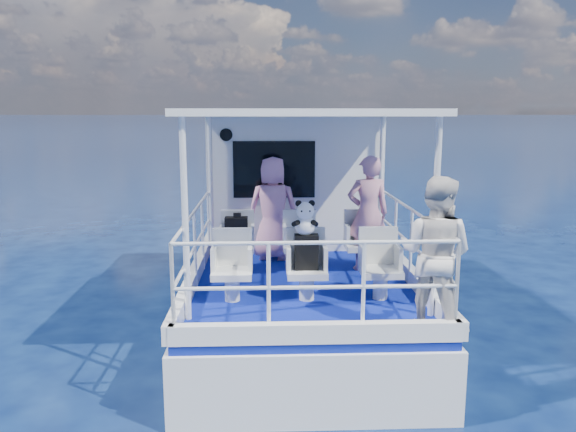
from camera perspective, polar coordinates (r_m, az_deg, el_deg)
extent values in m
plane|color=#08153A|center=(8.25, 1.29, -11.91)|extent=(2000.00, 2000.00, 0.00)
cube|color=white|center=(9.18, 0.89, -9.54)|extent=(3.00, 7.00, 1.60)
cube|color=navy|center=(8.93, 0.90, -4.41)|extent=(2.90, 6.90, 0.10)
cube|color=white|center=(9.99, 0.50, 3.90)|extent=(2.85, 2.00, 2.20)
cube|color=white|center=(7.43, 1.48, 10.46)|extent=(3.00, 3.20, 0.08)
cylinder|color=white|center=(6.09, -10.40, -0.50)|extent=(0.07, 0.07, 2.20)
cylinder|color=white|center=(6.30, 14.71, -0.30)|extent=(0.07, 0.07, 2.20)
cylinder|color=white|center=(8.93, -7.84, 3.02)|extent=(0.07, 0.07, 2.20)
cylinder|color=white|center=(9.08, 9.40, 3.10)|extent=(0.07, 0.07, 2.20)
cube|color=silver|center=(8.09, -5.16, -4.26)|extent=(0.48, 0.46, 0.38)
cube|color=silver|center=(8.09, 1.23, -4.21)|extent=(0.48, 0.46, 0.38)
cube|color=silver|center=(8.20, 7.53, -4.11)|extent=(0.48, 0.46, 0.38)
cube|color=silver|center=(6.84, -5.69, -7.02)|extent=(0.48, 0.46, 0.38)
cube|color=silver|center=(6.85, 1.91, -6.96)|extent=(0.48, 0.46, 0.38)
cube|color=silver|center=(6.97, 9.36, -6.78)|extent=(0.48, 0.46, 0.38)
imported|color=pink|center=(8.59, -1.53, 0.77)|extent=(0.64, 0.49, 1.59)
imported|color=#C37E94|center=(8.07, 8.12, 0.26)|extent=(0.62, 0.43, 1.65)
imported|color=silver|center=(5.97, 14.72, -3.74)|extent=(1.00, 0.96, 1.62)
cube|color=black|center=(7.92, -5.27, -1.61)|extent=(0.32, 0.18, 0.42)
cube|color=black|center=(6.75, 1.88, -3.67)|extent=(0.28, 0.16, 0.42)
cube|color=black|center=(7.86, -5.19, 0.08)|extent=(0.11, 0.06, 0.06)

